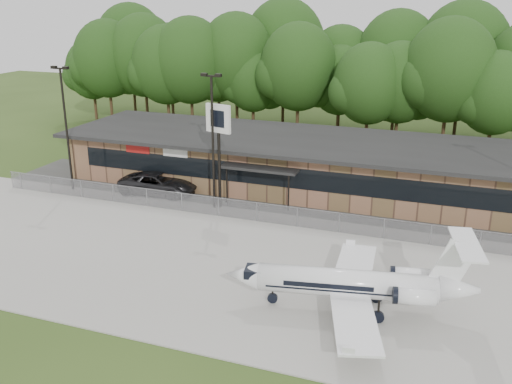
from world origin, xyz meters
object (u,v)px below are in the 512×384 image
at_px(business_jet, 356,285).
at_px(suv, 158,184).
at_px(terminal, 304,162).
at_px(pole_sign, 218,130).

relative_size(business_jet, suv, 2.01).
xyz_separation_m(terminal, business_jet, (7.93, -18.76, -0.63)).
height_order(business_jet, suv, business_jet).
bearing_deg(suv, pole_sign, -105.35).
height_order(suv, pole_sign, pole_sign).
bearing_deg(pole_sign, suv, -177.70).
distance_m(business_jet, suv, 22.64).
distance_m(terminal, pole_sign, 9.40).
bearing_deg(terminal, business_jet, -67.10).
bearing_deg(business_jet, pole_sign, 126.54).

